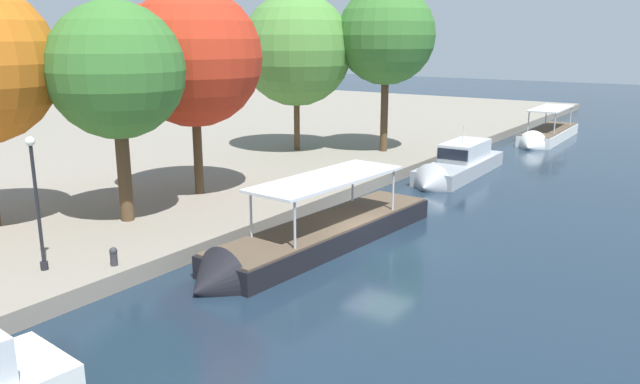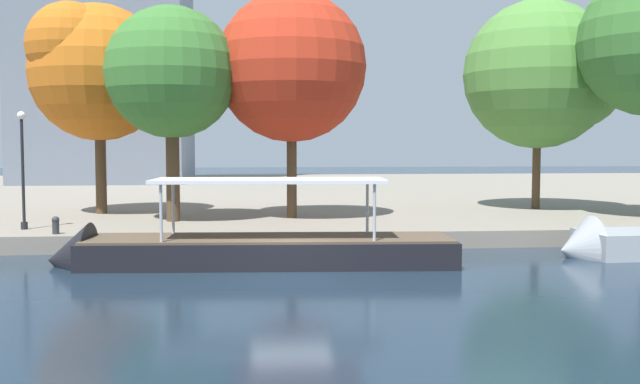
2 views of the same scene
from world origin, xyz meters
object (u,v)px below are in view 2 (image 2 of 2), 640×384
tree_2 (97,67)px  mooring_bollard_0 (56,225)px  tree_3 (284,65)px  lamp_post (23,167)px  tree_1 (544,78)px  tour_boat_2 (241,255)px  tree_5 (172,68)px

tree_2 → mooring_bollard_0: bearing=-90.2°
tree_3 → mooring_bollard_0: bearing=-149.6°
tree_2 → lamp_post: bearing=-104.8°
tree_1 → tree_2: (-22.90, -0.57, 0.25)m
lamp_post → tree_3: (10.68, 3.61, 4.57)m
lamp_post → tree_1: bearing=15.8°
tour_boat_2 → tree_3: 11.86m
tree_3 → tree_5: size_ratio=1.10×
tour_boat_2 → lamp_post: size_ratio=2.93×
mooring_bollard_0 → tree_1: bearing=20.6°
lamp_post → tree_1: size_ratio=0.43×
tour_boat_2 → tree_3: tree_3 is taller
tour_boat_2 → lamp_post: (-8.71, 5.41, 2.88)m
lamp_post → tree_3: bearing=18.7°
tour_boat_2 → mooring_bollard_0: size_ratio=20.33×
tree_3 → tree_5: tree_3 is taller
tour_boat_2 → lamp_post: 10.65m
tree_2 → tree_5: (3.98, -3.82, -0.39)m
lamp_post → tree_5: 7.54m
mooring_bollard_0 → tree_5: tree_5 is taller
mooring_bollard_0 → lamp_post: (-1.66, 1.67, 2.16)m
tour_boat_2 → tree_5: 11.13m
tree_1 → lamp_post: bearing=-164.2°
tour_boat_2 → tree_3: bearing=-98.6°
tour_boat_2 → tree_2: 15.66m
tour_boat_2 → tree_1: size_ratio=1.26×
lamp_post → tree_5: (5.67, 2.56, 4.27)m
mooring_bollard_0 → lamp_post: bearing=134.8°
lamp_post → tree_5: bearing=24.3°
tree_5 → mooring_bollard_0: bearing=-133.4°
tree_2 → tree_3: (8.99, -2.78, -0.09)m
tour_boat_2 → tree_5: (-3.04, 7.98, 7.14)m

